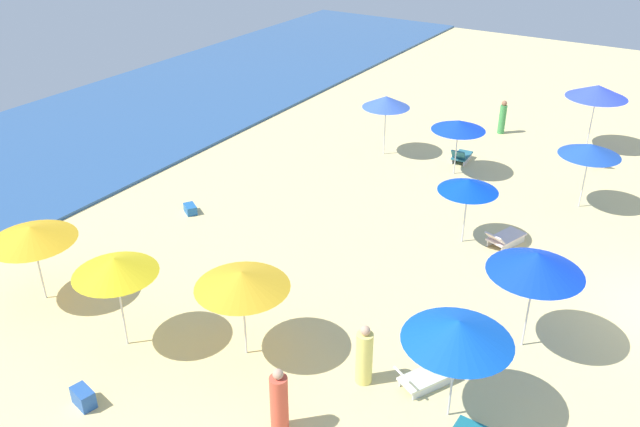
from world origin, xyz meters
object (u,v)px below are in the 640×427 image
umbrella_7 (458,331)px  beachgoer_2 (364,356)px  umbrella_2 (242,280)px  umbrella_6 (590,150)px  umbrella_5 (31,234)px  cooler_box_1 (190,209)px  umbrella_9 (537,263)px  lounge_chair_8_0 (598,158)px  beachgoer_3 (279,402)px  umbrella_0 (386,102)px  umbrella_4 (115,266)px  umbrella_8 (597,91)px  lounge_chair_7_0 (424,378)px  lounge_chair_3_0 (504,238)px  lounge_chair_1_0 (461,156)px  umbrella_1 (459,125)px  umbrella_3 (468,185)px  beachgoer_1 (502,118)px  cooler_box_0 (83,397)px

umbrella_7 → beachgoer_2: bearing=91.0°
umbrella_2 → umbrella_6: (12.65, -5.14, -0.00)m
umbrella_5 → cooler_box_1: umbrella_5 is taller
umbrella_9 → beachgoer_2: bearing=139.9°
lounge_chair_8_0 → cooler_box_1: 16.39m
umbrella_6 → beachgoer_3: umbrella_6 is taller
umbrella_0 → umbrella_4: bearing=-179.3°
umbrella_8 → lounge_chair_7_0: bearing=-179.5°
umbrella_4 → beachgoer_2: (1.99, -5.77, -1.60)m
umbrella_4 → umbrella_5: size_ratio=1.09×
umbrella_6 → beachgoer_2: 12.27m
lounge_chair_8_0 → umbrella_6: bearing=81.0°
lounge_chair_8_0 → umbrella_0: bearing=12.5°
umbrella_2 → lounge_chair_7_0: 4.83m
umbrella_8 → umbrella_9: umbrella_8 is taller
beachgoer_2 → lounge_chair_7_0: bearing=25.9°
lounge_chair_3_0 → lounge_chair_7_0: (-7.33, -0.49, -0.01)m
cooler_box_1 → lounge_chair_1_0: bearing=87.6°
umbrella_1 → umbrella_3: size_ratio=1.00×
umbrella_7 → lounge_chair_8_0: (16.27, 0.24, -2.06)m
umbrella_4 → umbrella_1: bearing=-12.2°
lounge_chair_1_0 → cooler_box_1: (-9.26, 6.35, -0.10)m
umbrella_0 → lounge_chair_7_0: (-12.01, -7.22, -2.04)m
lounge_chair_7_0 → umbrella_4: bearing=47.7°
umbrella_4 → umbrella_9: (5.30, -8.56, 0.13)m
lounge_chair_3_0 → lounge_chair_8_0: size_ratio=1.12×
beachgoer_1 → cooler_box_0: bearing=-66.5°
lounge_chair_1_0 → lounge_chair_3_0: bearing=120.1°
lounge_chair_8_0 → beachgoer_2: beachgoer_2 is taller
lounge_chair_1_0 → umbrella_7: bearing=107.3°
umbrella_9 → umbrella_5: bearing=112.9°
umbrella_2 → lounge_chair_3_0: size_ratio=1.54×
umbrella_6 → umbrella_9: umbrella_9 is taller
lounge_chair_1_0 → beachgoer_2: (-13.52, -2.89, 0.48)m
umbrella_3 → umbrella_7: (-7.41, -2.57, 0.32)m
umbrella_5 → umbrella_9: 13.05m
umbrella_1 → lounge_chair_1_0: bearing=9.2°
beachgoer_3 → cooler_box_0: beachgoer_3 is taller
umbrella_3 → umbrella_8: 10.46m
umbrella_9 → cooler_box_1: umbrella_9 is taller
umbrella_7 → cooler_box_0: bearing=119.9°
lounge_chair_1_0 → lounge_chair_8_0: lounge_chair_1_0 is taller
umbrella_3 → lounge_chair_3_0: (0.48, -1.22, -1.75)m
umbrella_3 → cooler_box_0: bearing=158.5°
umbrella_3 → umbrella_4: (-9.43, 5.32, 0.33)m
umbrella_2 → beachgoer_2: size_ratio=1.50×
umbrella_1 → cooler_box_1: (-8.02, 6.55, -1.87)m
cooler_box_1 → beachgoer_2: bearing=7.3°
umbrella_5 → umbrella_6: umbrella_6 is taller
umbrella_2 → lounge_chair_7_0: umbrella_2 is taller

